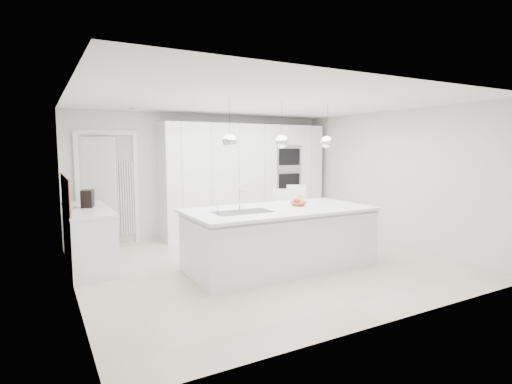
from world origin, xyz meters
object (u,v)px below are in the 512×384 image
island_base (281,239)px  fruit_bowl (298,204)px  bar_stool_right (301,217)px  bar_stool_left (285,219)px  espresso_machine (88,199)px

island_base → fruit_bowl: size_ratio=10.45×
island_base → fruit_bowl: 0.66m
fruit_bowl → bar_stool_right: (0.53, 0.67, -0.37)m
fruit_bowl → bar_stool_left: size_ratio=0.25×
espresso_machine → bar_stool_right: bearing=4.0°
island_base → bar_stool_right: bar_stool_right is taller
fruit_bowl → espresso_machine: bearing=154.0°
bar_stool_right → espresso_machine: bearing=-168.8°
island_base → bar_stool_left: bar_stool_left is taller
fruit_bowl → espresso_machine: 3.27m
fruit_bowl → espresso_machine: espresso_machine is taller
island_base → fruit_bowl: fruit_bowl is taller
espresso_machine → island_base: bearing=-15.4°
fruit_bowl → bar_stool_left: 0.94m
espresso_machine → bar_stool_left: 3.32m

